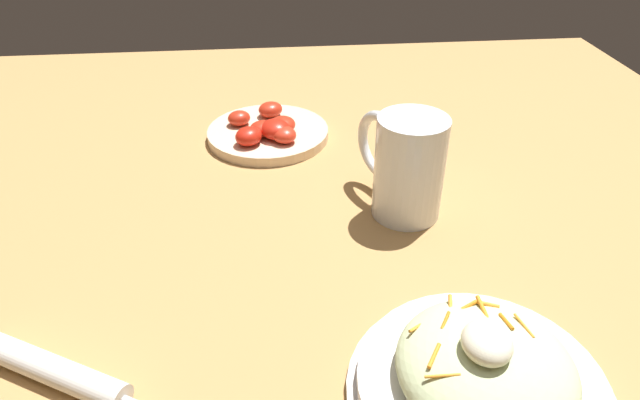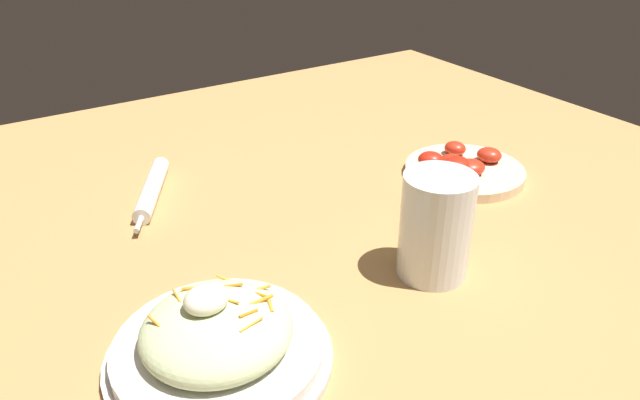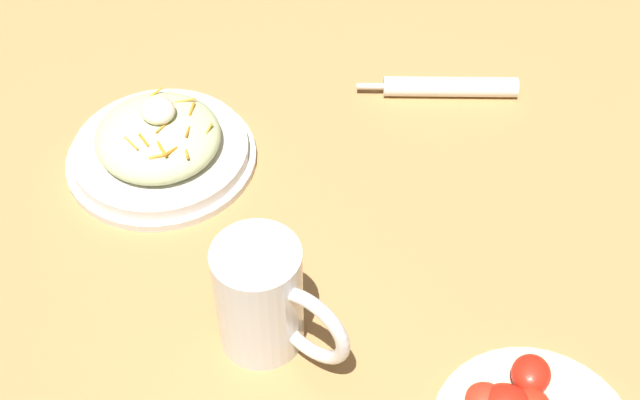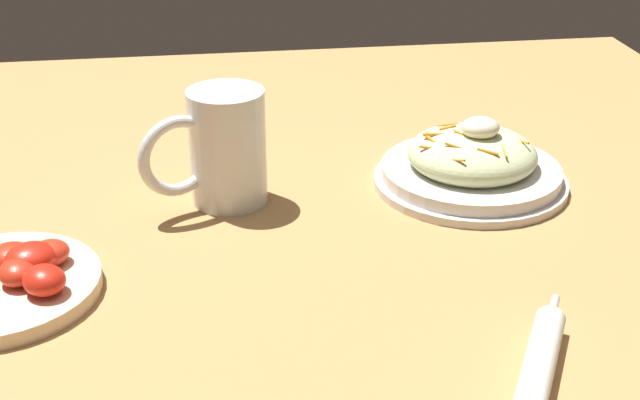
% 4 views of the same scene
% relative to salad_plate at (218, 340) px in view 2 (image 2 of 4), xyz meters
% --- Properties ---
extents(ground_plane, '(1.43, 1.43, 0.00)m').
position_rel_salad_plate_xyz_m(ground_plane, '(-0.26, -0.12, -0.03)').
color(ground_plane, '#B2844C').
extents(salad_plate, '(0.23, 0.23, 0.09)m').
position_rel_salad_plate_xyz_m(salad_plate, '(0.00, 0.00, 0.00)').
color(salad_plate, silver).
rests_on(salad_plate, ground_plane).
extents(beer_mug, '(0.15, 0.10, 0.13)m').
position_rel_salad_plate_xyz_m(beer_mug, '(-0.29, -0.00, 0.03)').
color(beer_mug, white).
rests_on(beer_mug, ground_plane).
extents(napkin_roll, '(0.12, 0.19, 0.03)m').
position_rel_salad_plate_xyz_m(napkin_roll, '(-0.06, -0.38, -0.01)').
color(napkin_roll, white).
rests_on(napkin_roll, ground_plane).
extents(tomato_plate, '(0.20, 0.20, 0.05)m').
position_rel_salad_plate_xyz_m(tomato_plate, '(-0.51, -0.17, -0.01)').
color(tomato_plate, beige).
rests_on(tomato_plate, ground_plane).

